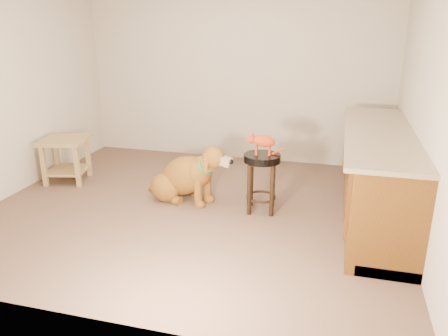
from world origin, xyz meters
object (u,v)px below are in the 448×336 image
(wood_stool, at_px, (364,143))
(side_table, at_px, (66,153))
(tabby_kitten, at_px, (262,142))
(golden_retriever, at_px, (186,177))
(padded_stool, at_px, (262,171))

(wood_stool, relative_size, side_table, 1.24)
(side_table, distance_m, tabby_kitten, 2.65)
(side_table, bearing_deg, tabby_kitten, -6.08)
(tabby_kitten, bearing_deg, golden_retriever, 168.63)
(wood_stool, xyz_separation_m, tabby_kitten, (-1.12, -1.56, 0.36))
(padded_stool, relative_size, golden_retriever, 0.57)
(side_table, xyz_separation_m, tabby_kitten, (2.60, -0.28, 0.41))
(wood_stool, bearing_deg, side_table, -161.00)
(side_table, relative_size, tabby_kitten, 1.63)
(wood_stool, bearing_deg, padded_stool, -125.36)
(wood_stool, relative_size, golden_retriever, 0.72)
(padded_stool, relative_size, side_table, 0.98)
(padded_stool, relative_size, wood_stool, 0.79)
(wood_stool, xyz_separation_m, side_table, (-3.72, -1.28, -0.05))
(golden_retriever, distance_m, tabby_kitten, 1.03)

